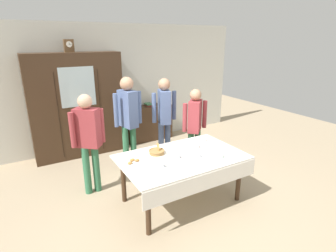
{
  "coord_description": "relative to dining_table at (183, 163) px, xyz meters",
  "views": [
    {
      "loc": [
        -1.96,
        -3.17,
        2.38
      ],
      "look_at": [
        0.0,
        0.2,
        1.1
      ],
      "focal_mm": 28.44,
      "sensor_mm": 36.0,
      "label": 1
    }
  ],
  "objects": [
    {
      "name": "tea_cup_back_edge",
      "position": [
        0.65,
        0.33,
        0.12
      ],
      "size": [
        0.13,
        0.13,
        0.06
      ],
      "color": "white",
      "rests_on": "dining_table"
    },
    {
      "name": "book_stack",
      "position": [
        0.74,
        2.64,
        0.23
      ],
      "size": [
        0.15,
        0.21,
        0.06
      ],
      "color": "#99332D",
      "rests_on": "bookshelf_low"
    },
    {
      "name": "tea_cup_mid_left",
      "position": [
        -0.43,
        -0.13,
        0.12
      ],
      "size": [
        0.13,
        0.13,
        0.06
      ],
      "color": "white",
      "rests_on": "dining_table"
    },
    {
      "name": "tea_cup_near_left",
      "position": [
        0.18,
        -0.12,
        0.12
      ],
      "size": [
        0.13,
        0.13,
        0.06
      ],
      "color": "white",
      "rests_on": "dining_table"
    },
    {
      "name": "tea_cup_far_right",
      "position": [
        0.46,
        -0.29,
        0.12
      ],
      "size": [
        0.13,
        0.13,
        0.06
      ],
      "color": "silver",
      "rests_on": "dining_table"
    },
    {
      "name": "spoon_near_left",
      "position": [
        -0.51,
        0.45,
        0.09
      ],
      "size": [
        0.12,
        0.02,
        0.01
      ],
      "color": "silver",
      "rests_on": "dining_table"
    },
    {
      "name": "person_behind_table_right",
      "position": [
        0.79,
        0.83,
        0.27
      ],
      "size": [
        0.52,
        0.4,
        1.53
      ],
      "color": "#33704C",
      "rests_on": "ground"
    },
    {
      "name": "bread_basket",
      "position": [
        -0.28,
        0.3,
        0.12
      ],
      "size": [
        0.24,
        0.24,
        0.16
      ],
      "color": "#9E7542",
      "rests_on": "dining_table"
    },
    {
      "name": "back_wall",
      "position": [
        0.0,
        2.89,
        0.69
      ],
      "size": [
        6.4,
        0.1,
        2.7
      ],
      "primitive_type": "cube",
      "color": "silver",
      "rests_on": "ground"
    },
    {
      "name": "wall_cabinet",
      "position": [
        -0.9,
        2.59,
        0.41
      ],
      "size": [
        1.84,
        0.46,
        2.13
      ],
      "color": "#3D2819",
      "rests_on": "ground"
    },
    {
      "name": "tea_cup_far_left",
      "position": [
        0.38,
        0.17,
        0.12
      ],
      "size": [
        0.13,
        0.13,
        0.06
      ],
      "color": "white",
      "rests_on": "dining_table"
    },
    {
      "name": "person_behind_table_left",
      "position": [
        0.45,
        1.36,
        0.37
      ],
      "size": [
        0.52,
        0.41,
        1.69
      ],
      "color": "slate",
      "rests_on": "ground"
    },
    {
      "name": "bookshelf_low",
      "position": [
        0.74,
        2.64,
        -0.23
      ],
      "size": [
        1.14,
        0.35,
        0.85
      ],
      "color": "#3D2819",
      "rests_on": "ground"
    },
    {
      "name": "pastry_plate",
      "position": [
        -0.7,
        0.17,
        0.1
      ],
      "size": [
        0.28,
        0.28,
        0.05
      ],
      "color": "white",
      "rests_on": "dining_table"
    },
    {
      "name": "dining_table",
      "position": [
        0.0,
        0.0,
        0.0
      ],
      "size": [
        1.8,
        1.13,
        0.75
      ],
      "color": "#3D2819",
      "rests_on": "ground"
    },
    {
      "name": "spoon_mid_left",
      "position": [
        -0.59,
        -0.13,
        0.09
      ],
      "size": [
        0.12,
        0.02,
        0.01
      ],
      "color": "silver",
      "rests_on": "dining_table"
    },
    {
      "name": "tea_cup_front_edge",
      "position": [
        -0.1,
        0.0,
        0.12
      ],
      "size": [
        0.13,
        0.13,
        0.06
      ],
      "color": "white",
      "rests_on": "dining_table"
    },
    {
      "name": "mantel_clock",
      "position": [
        -0.94,
        2.59,
        1.59
      ],
      "size": [
        0.18,
        0.11,
        0.24
      ],
      "color": "brown",
      "rests_on": "wall_cabinet"
    },
    {
      "name": "ground_plane",
      "position": [
        0.0,
        0.24,
        -0.66
      ],
      "size": [
        12.0,
        12.0,
        0.0
      ],
      "primitive_type": "plane",
      "color": "tan",
      "rests_on": "ground"
    },
    {
      "name": "person_beside_shelf",
      "position": [
        -1.1,
        0.97,
        0.32
      ],
      "size": [
        0.52,
        0.39,
        1.62
      ],
      "color": "#33704C",
      "rests_on": "ground"
    },
    {
      "name": "person_near_right_end",
      "position": [
        -0.28,
        1.36,
        0.43
      ],
      "size": [
        0.52,
        0.39,
        1.76
      ],
      "color": "#33704C",
      "rests_on": "ground"
    }
  ]
}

